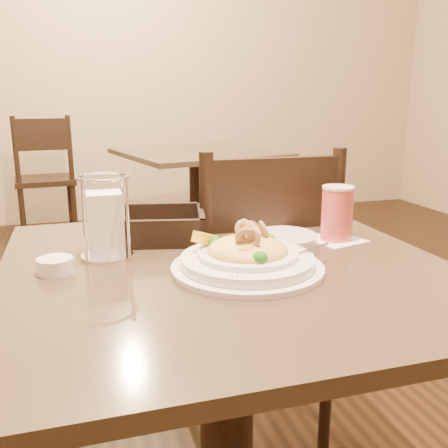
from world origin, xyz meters
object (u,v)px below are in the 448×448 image
object	(u,v)px
drink_glass	(337,214)
butter_ramekin	(55,266)
dining_chair_far	(45,175)
side_plate	(282,236)
main_table	(227,363)
pasta_bowl	(247,257)
dining_chair_near	(256,291)
bread_basket	(155,229)
napkin_caddy	(105,222)
background_table	(199,187)

from	to	relation	value
drink_glass	butter_ramekin	world-z (taller)	drink_glass
dining_chair_far	side_plate	xyz separation A→B (m)	(0.69, -2.80, 0.23)
main_table	pasta_bowl	size ratio (longest dim) A/B	2.70
drink_glass	side_plate	world-z (taller)	drink_glass
dining_chair_far	side_plate	world-z (taller)	dining_chair_far
main_table	drink_glass	xyz separation A→B (m)	(0.30, 0.09, 0.29)
main_table	side_plate	xyz separation A→B (m)	(0.18, 0.14, 0.23)
main_table	side_plate	bearing A→B (deg)	37.88
main_table	dining_chair_near	bearing A→B (deg)	60.96
main_table	pasta_bowl	xyz separation A→B (m)	(0.03, -0.05, 0.26)
bread_basket	butter_ramekin	size ratio (longest dim) A/B	3.96
butter_ramekin	side_plate	bearing A→B (deg)	10.77
side_plate	butter_ramekin	bearing A→B (deg)	-169.23
drink_glass	bread_basket	xyz separation A→B (m)	(-0.41, 0.15, -0.04)
dining_chair_far	pasta_bowl	world-z (taller)	dining_chair_far
main_table	napkin_caddy	xyz separation A→B (m)	(-0.23, 0.12, 0.30)
background_table	dining_chair_near	xyz separation A→B (m)	(-0.26, -1.78, 0.00)
butter_ramekin	background_table	bearing A→B (deg)	69.04
background_table	dining_chair_near	distance (m)	1.80
background_table	dining_chair_far	xyz separation A→B (m)	(-0.97, 0.79, 0.00)
dining_chair_near	bread_basket	distance (m)	0.42
main_table	background_table	bearing A→B (deg)	77.69
drink_glass	background_table	bearing A→B (deg)	85.36
pasta_bowl	main_table	bearing A→B (deg)	117.27
background_table	drink_glass	xyz separation A→B (m)	(-0.17, -2.05, 0.29)
napkin_caddy	pasta_bowl	bearing A→B (deg)	-33.38
dining_chair_far	bread_basket	bearing A→B (deg)	93.29
main_table	drink_glass	distance (m)	0.43
pasta_bowl	bread_basket	size ratio (longest dim) A/B	1.21
dining_chair_far	napkin_caddy	distance (m)	2.85
background_table	bread_basket	distance (m)	2.01
main_table	background_table	size ratio (longest dim) A/B	0.84
bread_basket	butter_ramekin	distance (m)	0.30
bread_basket	napkin_caddy	world-z (taller)	napkin_caddy
pasta_bowl	side_plate	size ratio (longest dim) A/B	1.93
background_table	drink_glass	bearing A→B (deg)	-94.64
dining_chair_near	dining_chair_far	bearing A→B (deg)	-73.45
bread_basket	background_table	bearing A→B (deg)	73.11
background_table	side_plate	bearing A→B (deg)	-98.10
side_plate	pasta_bowl	bearing A→B (deg)	-128.94
main_table	butter_ramekin	xyz separation A→B (m)	(-0.34, 0.04, 0.24)
napkin_caddy	main_table	bearing A→B (deg)	-27.17
side_plate	butter_ramekin	distance (m)	0.53
dining_chair_far	background_table	bearing A→B (deg)	135.79
background_table	main_table	bearing A→B (deg)	-102.31
bread_basket	side_plate	bearing A→B (deg)	-17.77
dining_chair_near	butter_ramekin	distance (m)	0.68
dining_chair_near	pasta_bowl	distance (m)	0.52
pasta_bowl	drink_glass	size ratio (longest dim) A/B	2.34
drink_glass	butter_ramekin	bearing A→B (deg)	-175.72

